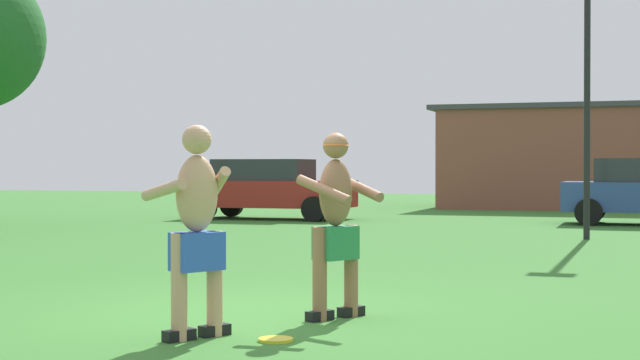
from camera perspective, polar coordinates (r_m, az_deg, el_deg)
ground_plane at (r=9.14m, az=-4.46°, el=-7.88°), size 80.00×80.00×0.00m
player_with_cap at (r=8.73m, az=0.96°, el=-2.14°), size 0.77×0.77×1.70m
player_in_blue at (r=7.79m, az=-7.31°, el=-2.65°), size 0.74×0.86×1.71m
frisbee at (r=7.71m, az=-2.63°, el=-9.40°), size 0.28×0.28×0.03m
car_red_near_post at (r=25.55m, az=-3.04°, el=-0.47°), size 4.32×2.07×1.58m
lamp_post at (r=19.10m, az=15.51°, el=7.48°), size 0.60×0.24×5.92m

